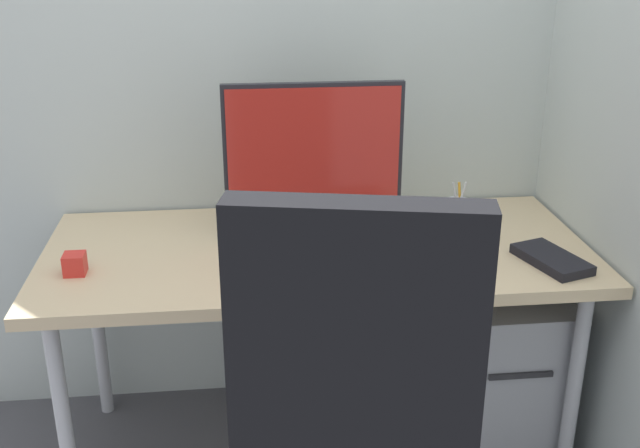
{
  "coord_description": "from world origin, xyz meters",
  "views": [
    {
      "loc": [
        -0.21,
        -2.04,
        1.6
      ],
      "look_at": [
        0.0,
        -0.07,
        0.81
      ],
      "focal_mm": 42.64,
      "sensor_mm": 36.0,
      "label": 1
    }
  ],
  "objects": [
    {
      "name": "monitor",
      "position": [
        0.0,
        0.09,
        0.97
      ],
      "size": [
        0.53,
        0.16,
        0.47
      ],
      "color": "black",
      "rests_on": "desk"
    },
    {
      "name": "notebook",
      "position": [
        0.64,
        -0.19,
        0.73
      ],
      "size": [
        0.18,
        0.25,
        0.03
      ],
      "primitive_type": "cube",
      "rotation": [
        0.0,
        0.0,
        0.31
      ],
      "color": "black",
      "rests_on": "desk"
    },
    {
      "name": "pen_holder",
      "position": [
        0.44,
        0.08,
        0.76
      ],
      "size": [
        0.08,
        0.08,
        0.16
      ],
      "color": "#B2B5BA",
      "rests_on": "desk"
    },
    {
      "name": "ground_plane",
      "position": [
        0.0,
        0.0,
        0.0
      ],
      "size": [
        8.0,
        8.0,
        0.0
      ],
      "primitive_type": "plane",
      "color": "#4C4C51"
    },
    {
      "name": "keyboard",
      "position": [
        0.03,
        -0.22,
        0.73
      ],
      "size": [
        0.46,
        0.16,
        0.03
      ],
      "color": "black",
      "rests_on": "desk"
    },
    {
      "name": "desk",
      "position": [
        0.0,
        0.0,
        0.65
      ],
      "size": [
        1.59,
        0.71,
        0.71
      ],
      "color": "#D1B78C",
      "rests_on": "ground_plane"
    },
    {
      "name": "filing_cabinet",
      "position": [
        0.56,
        0.04,
        0.28
      ],
      "size": [
        0.38,
        0.57,
        0.55
      ],
      "color": "#9EA0A5",
      "rests_on": "ground_plane"
    },
    {
      "name": "desk_clamp_accessory",
      "position": [
        -0.67,
        -0.11,
        0.74
      ],
      "size": [
        0.06,
        0.06,
        0.06
      ],
      "primitive_type": "cube",
      "color": "red",
      "rests_on": "desk"
    },
    {
      "name": "mouse",
      "position": [
        0.41,
        -0.19,
        0.73
      ],
      "size": [
        0.06,
        0.09,
        0.04
      ],
      "primitive_type": "ellipsoid",
      "rotation": [
        0.0,
        0.0,
        0.05
      ],
      "color": "slate",
      "rests_on": "desk"
    }
  ]
}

